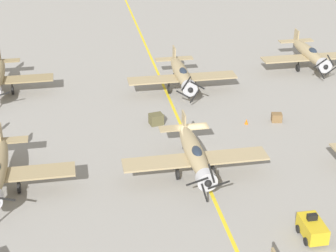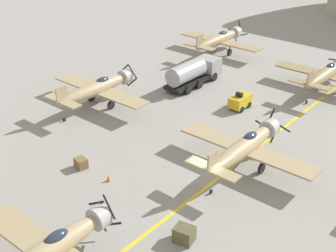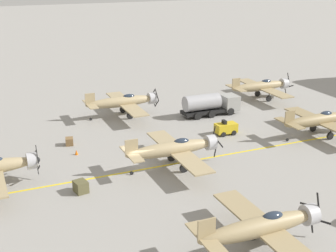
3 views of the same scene
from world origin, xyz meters
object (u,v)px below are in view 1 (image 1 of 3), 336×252
Objects in this scene: airplane_mid_center at (195,154)px; supply_crate_by_tanker at (156,119)px; airplane_near_center at (182,74)px; tow_tractor at (312,228)px; supply_crate_outboard at (277,117)px; traffic_cone at (246,122)px; airplane_near_left at (310,54)px.

airplane_mid_center is 10.18m from supply_crate_by_tanker.
airplane_near_center is 9.38× the size of supply_crate_by_tanker.
tow_tractor is 18.42m from supply_crate_outboard.
supply_crate_by_tanker is at bearing -7.29° from supply_crate_outboard.
traffic_cone is at bearing 1.31° from supply_crate_outboard.
airplane_near_center is at bearing -81.93° from tow_tractor.
airplane_near_left is at bearing -112.37° from tow_tractor.
supply_crate_outboard is (-10.26, -8.42, -1.59)m from airplane_mid_center.
airplane_near_left is at bearing -124.18° from supply_crate_outboard.
airplane_mid_center is at bearing 36.76° from airplane_near_left.
airplane_near_left is 4.62× the size of tow_tractor.
traffic_cone is at bearing -92.63° from tow_tractor.
airplane_mid_center reaches higher than supply_crate_by_tanker.
airplane_near_center is 21.82× the size of traffic_cone.
airplane_mid_center reaches higher than traffic_cone.
airplane_mid_center is at bearing 79.96° from airplane_near_center.
supply_crate_outboard is (-7.80, 9.13, -1.59)m from airplane_near_center.
traffic_cone is (11.88, 12.95, -1.74)m from airplane_near_left.
airplane_mid_center reaches higher than supply_crate_outboard.
airplane_near_center is 8.76m from supply_crate_by_tanker.
supply_crate_by_tanker is (4.09, 7.61, -1.48)m from airplane_near_center.
airplane_mid_center is at bearing 99.34° from supply_crate_by_tanker.
tow_tractor is 4.73× the size of traffic_cone.
airplane_near_left is 1.00× the size of airplane_mid_center.
airplane_mid_center is 13.36m from supply_crate_outboard.
supply_crate_by_tanker is (20.64, 11.36, -1.48)m from airplane_near_left.
airplane_near_left is 33.40m from tow_tractor.
supply_crate_outboard is 3.14m from traffic_cone.
supply_crate_by_tanker is 8.90m from traffic_cone.
airplane_near_left is 21.82× the size of traffic_cone.
airplane_near_left is 28.54m from airplane_mid_center.
supply_crate_outboard is at bearing 172.71° from supply_crate_by_tanker.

